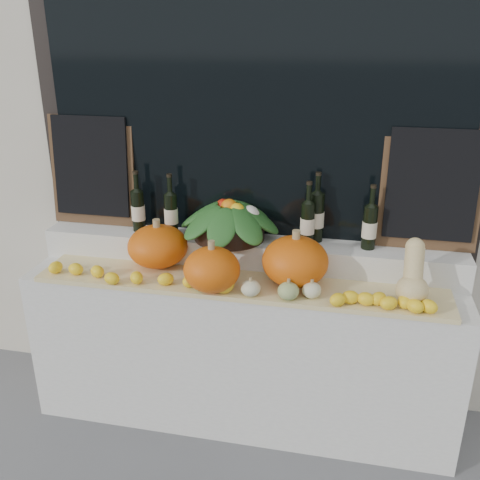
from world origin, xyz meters
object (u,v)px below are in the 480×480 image
(wine_bottle_tall, at_px, (316,217))
(produce_bowl, at_px, (229,219))
(pumpkin_right, at_px, (295,261))
(butternut_squash, at_px, (413,277))
(pumpkin_left, at_px, (158,246))

(wine_bottle_tall, bearing_deg, produce_bowl, -172.27)
(pumpkin_right, bearing_deg, butternut_squash, -6.22)
(butternut_squash, distance_m, wine_bottle_tall, 0.61)
(pumpkin_right, bearing_deg, produce_bowl, 151.35)
(butternut_squash, relative_size, wine_bottle_tall, 0.78)
(pumpkin_right, height_order, produce_bowl, produce_bowl)
(pumpkin_left, height_order, butternut_squash, butternut_squash)
(pumpkin_left, xyz_separation_m, butternut_squash, (1.31, -0.13, 0.01))
(pumpkin_left, height_order, wine_bottle_tall, wine_bottle_tall)
(butternut_squash, relative_size, produce_bowl, 0.50)
(pumpkin_right, xyz_separation_m, butternut_squash, (0.56, -0.06, -0.00))
(butternut_squash, height_order, wine_bottle_tall, wine_bottle_tall)
(produce_bowl, bearing_deg, butternut_squash, -16.01)
(pumpkin_right, distance_m, produce_bowl, 0.45)
(produce_bowl, bearing_deg, pumpkin_right, -28.65)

